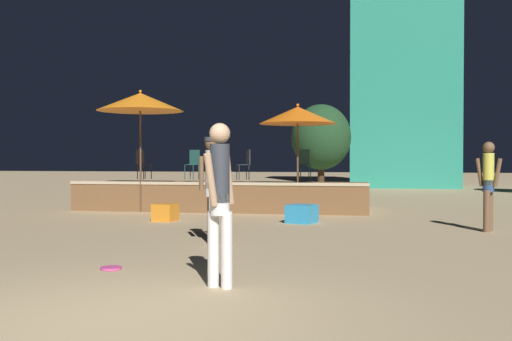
{
  "coord_description": "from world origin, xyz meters",
  "views": [
    {
      "loc": [
        2.12,
        -4.72,
        1.44
      ],
      "look_at": [
        0.0,
        7.03,
        1.21
      ],
      "focal_mm": 40.0,
      "sensor_mm": 36.0,
      "label": 1
    }
  ],
  "objects_px": {
    "cube_seat_0": "(165,212)",
    "patio_umbrella_1": "(140,102)",
    "bistro_chair_1": "(304,162)",
    "bistro_chair_2": "(246,162)",
    "person_0": "(220,196)",
    "background_tree_1": "(321,137)",
    "person_2": "(488,182)",
    "bistro_chair_0": "(193,161)",
    "frisbee_disc": "(111,268)",
    "patio_umbrella_0": "(298,115)",
    "bistro_chair_3": "(142,161)",
    "cube_seat_2": "(302,214)",
    "person_1": "(212,182)"
  },
  "relations": [
    {
      "from": "frisbee_disc",
      "to": "person_2",
      "type": "bearing_deg",
      "value": 41.14
    },
    {
      "from": "bistro_chair_1",
      "to": "background_tree_1",
      "type": "bearing_deg",
      "value": -84.9
    },
    {
      "from": "bistro_chair_0",
      "to": "bistro_chair_3",
      "type": "distance_m",
      "value": 1.59
    },
    {
      "from": "cube_seat_2",
      "to": "bistro_chair_2",
      "type": "relative_size",
      "value": 0.83
    },
    {
      "from": "cube_seat_2",
      "to": "bistro_chair_1",
      "type": "height_order",
      "value": "bistro_chair_1"
    },
    {
      "from": "background_tree_1",
      "to": "cube_seat_0",
      "type": "bearing_deg",
      "value": -104.84
    },
    {
      "from": "cube_seat_0",
      "to": "bistro_chair_2",
      "type": "distance_m",
      "value": 4.21
    },
    {
      "from": "bistro_chair_2",
      "to": "patio_umbrella_1",
      "type": "bearing_deg",
      "value": -80.37
    },
    {
      "from": "bistro_chair_1",
      "to": "bistro_chair_2",
      "type": "xyz_separation_m",
      "value": [
        -1.75,
        0.11,
        0.0
      ]
    },
    {
      "from": "patio_umbrella_1",
      "to": "bistro_chair_2",
      "type": "xyz_separation_m",
      "value": [
        2.57,
        1.83,
        -1.63
      ]
    },
    {
      "from": "cube_seat_0",
      "to": "person_0",
      "type": "relative_size",
      "value": 0.3
    },
    {
      "from": "background_tree_1",
      "to": "patio_umbrella_0",
      "type": "bearing_deg",
      "value": -90.33
    },
    {
      "from": "person_2",
      "to": "bistro_chair_0",
      "type": "bearing_deg",
      "value": 87.76
    },
    {
      "from": "bistro_chair_2",
      "to": "person_0",
      "type": "bearing_deg",
      "value": -16.1
    },
    {
      "from": "patio_umbrella_0",
      "to": "bistro_chair_0",
      "type": "bearing_deg",
      "value": 152.17
    },
    {
      "from": "bistro_chair_1",
      "to": "person_2",
      "type": "bearing_deg",
      "value": 137.56
    },
    {
      "from": "patio_umbrella_0",
      "to": "bistro_chair_1",
      "type": "xyz_separation_m",
      "value": [
        0.04,
        1.46,
        -1.23
      ]
    },
    {
      "from": "patio_umbrella_1",
      "to": "bistro_chair_1",
      "type": "relative_size",
      "value": 3.71
    },
    {
      "from": "person_1",
      "to": "bistro_chair_0",
      "type": "distance_m",
      "value": 7.87
    },
    {
      "from": "person_0",
      "to": "bistro_chair_0",
      "type": "xyz_separation_m",
      "value": [
        -3.46,
        10.62,
        0.35
      ]
    },
    {
      "from": "bistro_chair_2",
      "to": "bistro_chair_3",
      "type": "distance_m",
      "value": 3.26
    },
    {
      "from": "frisbee_disc",
      "to": "bistro_chair_2",
      "type": "bearing_deg",
      "value": 90.71
    },
    {
      "from": "bistro_chair_3",
      "to": "background_tree_1",
      "type": "relative_size",
      "value": 0.24
    },
    {
      "from": "person_1",
      "to": "bistro_chair_2",
      "type": "distance_m",
      "value": 7.27
    },
    {
      "from": "bistro_chair_2",
      "to": "background_tree_1",
      "type": "relative_size",
      "value": 0.24
    },
    {
      "from": "cube_seat_0",
      "to": "patio_umbrella_1",
      "type": "bearing_deg",
      "value": 124.74
    },
    {
      "from": "frisbee_disc",
      "to": "background_tree_1",
      "type": "relative_size",
      "value": 0.07
    },
    {
      "from": "cube_seat_0",
      "to": "person_0",
      "type": "xyz_separation_m",
      "value": [
        2.93,
        -6.51,
        0.83
      ]
    },
    {
      "from": "patio_umbrella_0",
      "to": "background_tree_1",
      "type": "relative_size",
      "value": 0.78
    },
    {
      "from": "cube_seat_2",
      "to": "bistro_chair_1",
      "type": "bearing_deg",
      "value": 94.56
    },
    {
      "from": "patio_umbrella_0",
      "to": "person_1",
      "type": "relative_size",
      "value": 1.59
    },
    {
      "from": "patio_umbrella_1",
      "to": "bistro_chair_3",
      "type": "height_order",
      "value": "patio_umbrella_1"
    },
    {
      "from": "cube_seat_2",
      "to": "bistro_chair_0",
      "type": "distance_m",
      "value": 5.54
    },
    {
      "from": "bistro_chair_1",
      "to": "bistro_chair_3",
      "type": "xyz_separation_m",
      "value": [
        -5.01,
        0.12,
        0.0
      ]
    },
    {
      "from": "person_0",
      "to": "bistro_chair_2",
      "type": "relative_size",
      "value": 2.05
    },
    {
      "from": "cube_seat_2",
      "to": "cube_seat_0",
      "type": "bearing_deg",
      "value": -176.82
    },
    {
      "from": "bistro_chair_1",
      "to": "bistro_chair_2",
      "type": "height_order",
      "value": "same"
    },
    {
      "from": "person_0",
      "to": "person_1",
      "type": "xyz_separation_m",
      "value": [
        -0.93,
        3.18,
        0.02
      ]
    },
    {
      "from": "person_0",
      "to": "person_2",
      "type": "relative_size",
      "value": 1.03
    },
    {
      "from": "bistro_chair_1",
      "to": "bistro_chair_3",
      "type": "relative_size",
      "value": 1.0
    },
    {
      "from": "frisbee_disc",
      "to": "background_tree_1",
      "type": "xyz_separation_m",
      "value": [
        1.65,
        16.73,
        2.34
      ]
    },
    {
      "from": "person_0",
      "to": "background_tree_1",
      "type": "bearing_deg",
      "value": 109.41
    },
    {
      "from": "person_2",
      "to": "bistro_chair_2",
      "type": "distance_m",
      "value": 7.46
    },
    {
      "from": "patio_umbrella_0",
      "to": "bistro_chair_3",
      "type": "xyz_separation_m",
      "value": [
        -4.97,
        1.58,
        -1.23
      ]
    },
    {
      "from": "bistro_chair_1",
      "to": "bistro_chair_2",
      "type": "bearing_deg",
      "value": 1.65
    },
    {
      "from": "person_0",
      "to": "frisbee_disc",
      "type": "height_order",
      "value": "person_0"
    },
    {
      "from": "person_0",
      "to": "bistro_chair_0",
      "type": "relative_size",
      "value": 2.05
    },
    {
      "from": "patio_umbrella_0",
      "to": "frisbee_disc",
      "type": "bearing_deg",
      "value": -101.2
    },
    {
      "from": "cube_seat_0",
      "to": "frisbee_disc",
      "type": "bearing_deg",
      "value": -77.55
    },
    {
      "from": "person_2",
      "to": "bistro_chair_1",
      "type": "height_order",
      "value": "person_2"
    }
  ]
}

